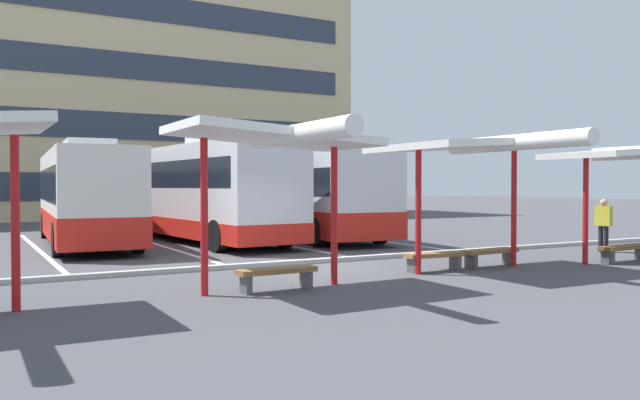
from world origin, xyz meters
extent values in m
plane|color=#47474C|center=(0.00, 0.00, 0.00)|extent=(160.00, 160.00, 0.00)
cube|color=#D1BC8C|center=(0.00, 30.13, 9.05)|extent=(33.39, 10.36, 18.11)
cube|color=#2D3847|center=(0.00, 24.92, 1.99)|extent=(30.72, 0.08, 1.59)
cube|color=#2D3847|center=(0.00, 24.92, 5.61)|extent=(30.72, 0.08, 1.59)
cube|color=#2D3847|center=(0.00, 24.92, 9.24)|extent=(30.72, 0.08, 1.59)
cube|color=#2D3847|center=(0.00, 24.92, 12.86)|extent=(30.72, 0.08, 1.59)
cube|color=silver|center=(-4.06, 9.10, 1.72)|extent=(3.07, 10.71, 2.89)
cube|color=red|center=(-4.06, 9.10, 0.72)|extent=(3.11, 10.75, 0.89)
cube|color=black|center=(-4.06, 9.10, 2.07)|extent=(3.05, 9.86, 1.09)
cube|color=black|center=(-3.75, 14.35, 2.07)|extent=(2.15, 0.21, 1.74)
cube|color=silver|center=(-4.14, 7.78, 3.35)|extent=(1.59, 2.28, 0.36)
cylinder|color=black|center=(-4.96, 12.85, 0.50)|extent=(0.36, 1.02, 1.00)
cylinder|color=black|center=(-2.72, 12.72, 0.50)|extent=(0.36, 1.02, 1.00)
cylinder|color=black|center=(-5.40, 5.49, 0.50)|extent=(0.36, 1.02, 1.00)
cylinder|color=black|center=(-3.16, 5.35, 0.50)|extent=(0.36, 1.02, 1.00)
cube|color=silver|center=(-0.08, 8.50, 1.87)|extent=(3.38, 11.29, 3.19)
cube|color=red|center=(-0.08, 8.50, 0.59)|extent=(3.42, 11.33, 0.63)
cube|color=black|center=(-0.08, 8.50, 2.45)|extent=(3.34, 10.40, 0.93)
cube|color=black|center=(-0.48, 14.02, 2.25)|extent=(2.26, 0.25, 1.91)
cube|color=silver|center=(0.03, 7.12, 3.64)|extent=(1.70, 2.31, 0.36)
cylinder|color=black|center=(-1.55, 12.37, 0.50)|extent=(0.37, 1.02, 1.00)
cylinder|color=black|center=(0.82, 12.54, 0.50)|extent=(0.37, 1.02, 1.00)
cylinder|color=black|center=(-0.97, 4.46, 0.50)|extent=(0.37, 1.02, 1.00)
cylinder|color=black|center=(1.40, 4.64, 0.50)|extent=(0.37, 1.02, 1.00)
cube|color=silver|center=(3.98, 8.05, 1.73)|extent=(3.31, 10.70, 2.90)
cube|color=red|center=(3.98, 8.05, 0.73)|extent=(3.35, 10.75, 0.91)
cube|color=black|center=(3.98, 8.05, 2.16)|extent=(3.28, 9.86, 0.93)
cube|color=black|center=(4.34, 13.28, 2.07)|extent=(2.28, 0.24, 1.74)
cube|color=silver|center=(3.89, 6.73, 3.36)|extent=(1.70, 2.30, 0.36)
cylinder|color=black|center=(3.04, 11.80, 0.50)|extent=(0.37, 1.02, 1.00)
cylinder|color=black|center=(5.42, 11.63, 0.50)|extent=(0.37, 1.02, 1.00)
cylinder|color=black|center=(2.53, 4.46, 0.50)|extent=(0.37, 1.02, 1.00)
cylinder|color=black|center=(4.91, 4.30, 0.50)|extent=(0.37, 1.02, 1.00)
cube|color=white|center=(-5.68, 7.85, 0.00)|extent=(0.16, 14.00, 0.01)
cube|color=white|center=(-1.89, 7.85, 0.00)|extent=(0.16, 14.00, 0.01)
cube|color=white|center=(1.89, 7.85, 0.00)|extent=(0.16, 14.00, 0.01)
cube|color=white|center=(5.68, 7.85, 0.00)|extent=(0.16, 14.00, 0.01)
cylinder|color=red|center=(-7.01, -2.61, 1.43)|extent=(0.14, 0.14, 2.87)
cylinder|color=red|center=(-3.85, -2.70, 1.47)|extent=(0.14, 0.14, 2.93)
cylinder|color=red|center=(-1.05, -2.70, 1.47)|extent=(0.14, 0.14, 2.93)
cube|color=white|center=(-2.45, -2.70, 3.01)|extent=(3.80, 2.48, 0.40)
cylinder|color=white|center=(-2.45, -3.79, 2.98)|extent=(0.36, 3.80, 0.36)
cube|color=brown|center=(-2.45, -2.88, 0.40)|extent=(1.62, 0.46, 0.10)
cube|color=#4C4C51|center=(-3.10, -2.90, 0.17)|extent=(0.13, 0.34, 0.35)
cube|color=#4C4C51|center=(-1.80, -2.86, 0.17)|extent=(0.13, 0.34, 0.35)
cylinder|color=red|center=(1.40, -2.37, 1.47)|extent=(0.14, 0.14, 2.95)
cylinder|color=red|center=(4.44, -2.37, 1.47)|extent=(0.14, 0.14, 2.95)
cube|color=white|center=(2.92, -2.37, 3.03)|extent=(4.05, 3.23, 0.39)
cylinder|color=white|center=(2.92, -3.83, 3.00)|extent=(0.36, 4.05, 0.36)
cube|color=brown|center=(2.02, -2.19, 0.40)|extent=(1.55, 0.52, 0.10)
cube|color=#4C4C51|center=(1.41, -2.15, 0.17)|extent=(0.14, 0.34, 0.35)
cube|color=#4C4C51|center=(2.63, -2.23, 0.17)|extent=(0.14, 0.34, 0.35)
cube|color=brown|center=(3.82, -2.19, 0.40)|extent=(1.72, 0.56, 0.10)
cube|color=#4C4C51|center=(3.13, -2.25, 0.17)|extent=(0.15, 0.34, 0.35)
cube|color=#4C4C51|center=(4.52, -2.13, 0.17)|extent=(0.15, 0.34, 0.35)
cylinder|color=red|center=(6.35, -3.01, 1.43)|extent=(0.14, 0.14, 2.86)
cube|color=white|center=(7.70, -3.01, 2.94)|extent=(3.71, 2.45, 0.41)
cube|color=brown|center=(7.70, -3.21, 0.40)|extent=(1.95, 0.59, 0.10)
cube|color=#4C4C51|center=(6.89, -3.28, 0.17)|extent=(0.15, 0.35, 0.35)
cube|color=#ADADA8|center=(0.00, 0.60, 0.06)|extent=(44.00, 0.24, 0.12)
cylinder|color=black|center=(9.42, -1.36, 0.40)|extent=(0.14, 0.14, 0.81)
cylinder|color=black|center=(9.39, -1.20, 0.40)|extent=(0.14, 0.14, 0.81)
cube|color=gold|center=(9.41, -1.28, 1.11)|extent=(0.31, 0.51, 0.61)
sphere|color=tan|center=(9.41, -1.28, 1.53)|extent=(0.22, 0.22, 0.22)
camera|label=1|loc=(-7.73, -13.99, 2.05)|focal=35.68mm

